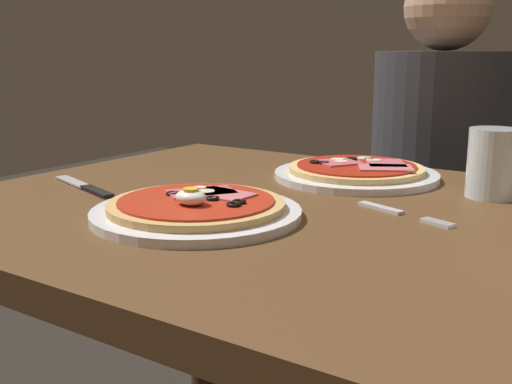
{
  "coord_description": "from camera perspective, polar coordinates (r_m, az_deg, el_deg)",
  "views": [
    {
      "loc": [
        0.39,
        -0.76,
        0.99
      ],
      "look_at": [
        -0.08,
        -0.06,
        0.79
      ],
      "focal_mm": 44.2,
      "sensor_mm": 36.0,
      "label": 1
    }
  ],
  "objects": [
    {
      "name": "fork",
      "position": [
        0.89,
        12.57,
        -1.78
      ],
      "size": [
        0.15,
        0.07,
        0.0
      ],
      "color": "silver",
      "rests_on": "dining_table"
    },
    {
      "name": "diner_person",
      "position": [
        1.63,
        15.77,
        -2.77
      ],
      "size": [
        0.32,
        0.32,
        1.18
      ],
      "rotation": [
        0.0,
        0.0,
        3.14
      ],
      "color": "black",
      "rests_on": "ground"
    },
    {
      "name": "pizza_foreground",
      "position": [
        0.85,
        -5.39,
        -1.53
      ],
      "size": [
        0.28,
        0.28,
        0.05
      ],
      "color": "white",
      "rests_on": "dining_table"
    },
    {
      "name": "water_glass_far",
      "position": [
        1.02,
        20.6,
        2.09
      ],
      "size": [
        0.08,
        0.08,
        0.11
      ],
      "color": "silver",
      "rests_on": "dining_table"
    },
    {
      "name": "dining_table",
      "position": [
        0.92,
        6.45,
        -9.53
      ],
      "size": [
        1.12,
        0.8,
        0.76
      ],
      "color": "brown",
      "rests_on": "ground"
    },
    {
      "name": "knife",
      "position": [
        1.05,
        -15.07,
        0.42
      ],
      "size": [
        0.19,
        0.08,
        0.01
      ],
      "color": "silver",
      "rests_on": "dining_table"
    },
    {
      "name": "pizza_across_right",
      "position": [
        1.11,
        9.07,
        1.8
      ],
      "size": [
        0.28,
        0.28,
        0.03
      ],
      "color": "white",
      "rests_on": "dining_table"
    }
  ]
}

